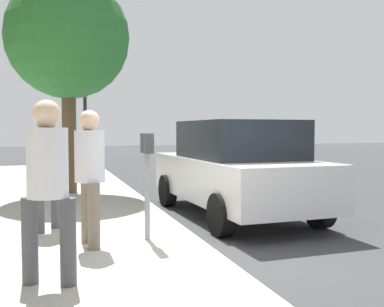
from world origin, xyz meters
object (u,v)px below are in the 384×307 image
pedestrian_bystander (48,177)px  street_tree (68,39)px  pedestrian_at_meter (90,167)px  parked_sedan_near (235,168)px  parking_officer (47,164)px  traffic_signal (88,101)px  parking_meter (147,163)px

pedestrian_bystander → street_tree: (6.36, -0.43, 2.52)m
pedestrian_at_meter → parked_sedan_near: pedestrian_at_meter is taller
parking_officer → traffic_signal: 9.23m
pedestrian_bystander → parked_sedan_near: 4.64m
parking_meter → traffic_signal: 10.08m
pedestrian_at_meter → parking_officer: bearing=107.4°
pedestrian_at_meter → traffic_signal: traffic_signal is taller
street_tree → traffic_signal: street_tree is taller
parking_meter → parked_sedan_near: size_ratio=0.32×
pedestrian_bystander → traffic_signal: (11.42, -1.25, 1.41)m
parking_meter → parked_sedan_near: bearing=-48.0°
street_tree → traffic_signal: (5.06, -0.82, -1.11)m
parking_meter → parking_officer: size_ratio=0.85×
parked_sedan_near → traffic_signal: bearing=14.0°
parking_meter → street_tree: 5.59m
pedestrian_bystander → street_tree: street_tree is taller
traffic_signal → parked_sedan_near: bearing=-166.0°
pedestrian_at_meter → street_tree: (5.03, 0.06, 2.55)m
pedestrian_at_meter → street_tree: 5.64m
parking_meter → pedestrian_at_meter: size_ratio=0.83×
parking_officer → parked_sedan_near: size_ratio=0.37×
parking_meter → traffic_signal: size_ratio=0.39×
parked_sedan_near → street_tree: bearing=42.7°
pedestrian_bystander → traffic_signal: bearing=18.3°
pedestrian_at_meter → street_tree: bearing=82.1°
parked_sedan_near → street_tree: size_ratio=0.90×
pedestrian_at_meter → pedestrian_bystander: bearing=-118.8°
pedestrian_bystander → parking_officer: pedestrian_bystander is taller
street_tree → parked_sedan_near: bearing=-137.3°
parking_officer → street_tree: 4.75m
parking_officer → pedestrian_bystander: bearing=-49.7°
pedestrian_at_meter → pedestrian_bystander: 1.42m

